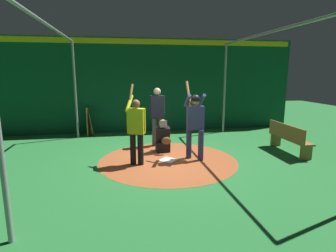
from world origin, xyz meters
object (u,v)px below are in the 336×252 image
at_px(batter, 195,120).
at_px(visitor, 136,127).
at_px(home_plate, 168,160).
at_px(catcher, 163,139).
at_px(bat_rack, 89,121).
at_px(umpire, 157,113).
at_px(bench, 288,138).

relative_size(batter, visitor, 1.03).
bearing_deg(home_plate, catcher, -179.88).
distance_m(home_plate, bat_rack, 4.47).
bearing_deg(visitor, home_plate, 122.16).
xyz_separation_m(batter, bat_rack, (-3.72, -3.17, -0.59)).
bearing_deg(catcher, batter, 40.72).
relative_size(home_plate, umpire, 0.23).
bearing_deg(home_plate, visitor, -78.44).
bearing_deg(bat_rack, bench, 59.51).
height_order(home_plate, batter, batter).
xyz_separation_m(catcher, umpire, (-0.76, -0.06, 0.67)).
bearing_deg(home_plate, batter, 90.01).
distance_m(catcher, umpire, 1.02).
bearing_deg(umpire, catcher, 4.86).
relative_size(umpire, bench, 1.08).
relative_size(home_plate, bat_rack, 0.40).
xyz_separation_m(batter, umpire, (-1.62, -0.80, -0.02)).
xyz_separation_m(home_plate, batter, (-0.00, 0.73, 1.07)).
distance_m(umpire, bat_rack, 3.22).
distance_m(umpire, visitor, 1.96).
distance_m(catcher, visitor, 1.46).
distance_m(home_plate, catcher, 0.93).
xyz_separation_m(catcher, bat_rack, (-2.87, -2.43, 0.10)).
bearing_deg(bat_rack, batter, 40.43).
height_order(umpire, visitor, visitor).
bearing_deg(batter, bat_rack, -139.57).
bearing_deg(catcher, umpire, -175.14).
distance_m(home_plate, batter, 1.29).
bearing_deg(umpire, visitor, -23.53).
relative_size(home_plate, batter, 0.20).
relative_size(home_plate, bench, 0.24).
bearing_deg(catcher, bench, 78.94).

